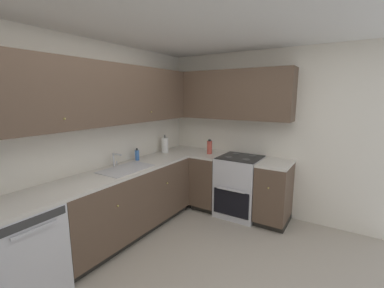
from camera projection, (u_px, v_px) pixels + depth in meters
The scene contains 16 objects.
wall_back at pixel (80, 145), 3.10m from camera, with size 4.18×0.05×2.50m, color silver.
wall_right at pixel (266, 134), 3.95m from camera, with size 0.05×3.34×2.50m, color silver.
ceiling at pixel (198, 5), 2.00m from camera, with size 4.18×3.34×0.05m, color white.
dishwasher at pixel (20, 253), 2.33m from camera, with size 0.60×0.63×0.88m.
lower_cabinets_back at pixel (128, 202), 3.43m from camera, with size 2.04×0.62×0.88m.
countertop_back at pixel (127, 169), 3.34m from camera, with size 3.24×0.60×0.04m, color beige.
lower_cabinets_right at pixel (240, 187), 3.98m from camera, with size 0.62×1.48×0.88m.
countertop_right at pixel (241, 159), 3.89m from camera, with size 0.60×1.48×0.03m.
oven_range at pixel (240, 186), 3.99m from camera, with size 0.68×0.62×1.06m.
upper_cabinets_back at pixel (105, 95), 3.11m from camera, with size 2.92×0.34×0.74m.
upper_cabinets_right at pixel (226, 95), 4.01m from camera, with size 0.32×2.03×0.74m.
sink at pixel (126, 172), 3.30m from camera, with size 0.67×0.40×0.10m.
faucet at pixel (115, 158), 3.39m from camera, with size 0.07×0.16×0.18m.
soap_bottle at pixel (137, 155), 3.74m from camera, with size 0.06×0.06×0.18m.
paper_towel_roll at pixel (165, 145), 4.24m from camera, with size 0.11×0.11×0.30m.
oil_bottle at pixel (210, 147), 4.15m from camera, with size 0.08×0.08×0.23m.
Camera 1 is at (-1.86, -1.12, 1.83)m, focal length 24.11 mm.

